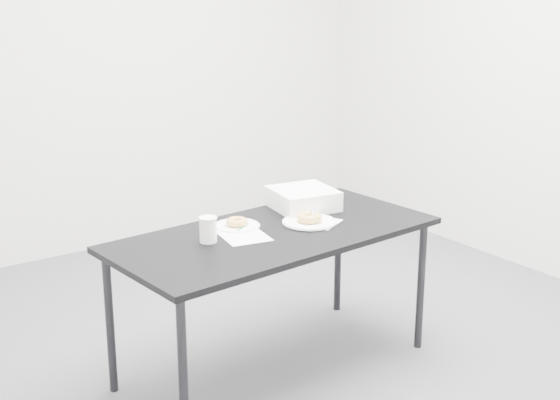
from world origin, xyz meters
TOP-DOWN VIEW (x-y plane):
  - floor at (0.00, 0.00)m, footprint 4.00×4.00m
  - wall_back at (0.00, 2.00)m, footprint 4.00×0.02m
  - wall_right at (2.00, 0.00)m, footprint 0.02×4.00m
  - table at (-0.12, -0.12)m, footprint 1.58×0.83m
  - scorecard at (-0.27, -0.09)m, footprint 0.24×0.28m
  - logo_patch at (-0.19, 0.01)m, footprint 0.05×0.05m
  - pen at (-0.21, -0.00)m, footprint 0.10×0.07m
  - napkin at (0.13, -0.14)m, footprint 0.24×0.24m
  - plate_near at (0.09, -0.12)m, footprint 0.26×0.26m
  - donut_near at (0.09, -0.12)m, footprint 0.15×0.15m
  - plate_far at (-0.22, 0.04)m, footprint 0.22×0.22m
  - donut_far at (-0.22, 0.04)m, footprint 0.13×0.13m
  - coffee_cup at (-0.44, -0.07)m, footprint 0.08×0.08m
  - cup_lid at (0.16, 0.08)m, footprint 0.10×0.10m
  - bakery_box at (0.22, 0.10)m, footprint 0.34×0.34m

SIDE VIEW (x-z plane):
  - floor at x=0.00m, z-range 0.00..0.00m
  - table at x=-0.12m, z-range 0.30..0.99m
  - scorecard at x=-0.27m, z-range 0.70..0.70m
  - napkin at x=0.13m, z-range 0.70..0.70m
  - plate_far at x=-0.22m, z-range 0.70..0.70m
  - logo_patch at x=-0.19m, z-range 0.70..0.70m
  - pen at x=-0.21m, z-range 0.70..0.71m
  - cup_lid at x=0.16m, z-range 0.70..0.71m
  - plate_near at x=0.09m, z-range 0.70..0.71m
  - donut_far at x=-0.22m, z-range 0.70..0.74m
  - donut_near at x=0.09m, z-range 0.71..0.75m
  - bakery_box at x=0.22m, z-range 0.70..0.80m
  - coffee_cup at x=-0.44m, z-range 0.70..0.81m
  - wall_back at x=0.00m, z-range 0.00..2.70m
  - wall_right at x=2.00m, z-range 0.00..2.70m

